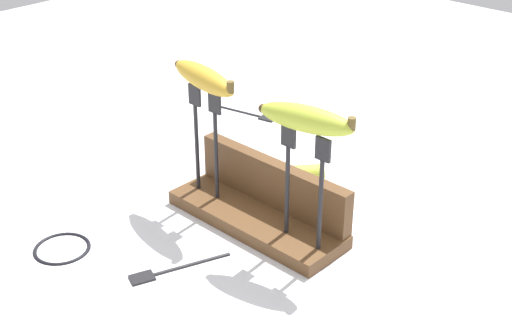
# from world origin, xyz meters

# --- Properties ---
(ground_plane) EXTENTS (3.00, 3.00, 0.00)m
(ground_plane) POSITION_xyz_m (0.00, 0.00, 0.00)
(ground_plane) COLOR silver
(wooden_board) EXTENTS (0.32, 0.11, 0.02)m
(wooden_board) POSITION_xyz_m (0.00, 0.00, 0.01)
(wooden_board) COLOR brown
(wooden_board) RESTS_ON ground
(board_backstop) EXTENTS (0.31, 0.02, 0.08)m
(board_backstop) POSITION_xyz_m (0.00, 0.04, 0.06)
(board_backstop) COLOR brown
(board_backstop) RESTS_ON wooden_board
(fork_stand_left) EXTENTS (0.07, 0.01, 0.20)m
(fork_stand_left) POSITION_xyz_m (-0.11, -0.01, 0.14)
(fork_stand_left) COLOR black
(fork_stand_left) RESTS_ON wooden_board
(fork_stand_right) EXTENTS (0.09, 0.01, 0.19)m
(fork_stand_right) POSITION_xyz_m (0.11, -0.01, 0.14)
(fork_stand_right) COLOR black
(fork_stand_right) RESTS_ON wooden_board
(banana_raised_left) EXTENTS (0.17, 0.07, 0.04)m
(banana_raised_left) POSITION_xyz_m (-0.11, -0.01, 0.24)
(banana_raised_left) COLOR gold
(banana_raised_left) RESTS_ON fork_stand_left
(banana_raised_right) EXTENTS (0.16, 0.07, 0.04)m
(banana_raised_right) POSITION_xyz_m (0.11, -0.01, 0.23)
(banana_raised_right) COLOR #B2C138
(banana_raised_right) RESTS_ON fork_stand_right
(fork_fallen_near) EXTENTS (0.07, 0.16, 0.01)m
(fork_fallen_near) POSITION_xyz_m (-0.01, -0.19, 0.00)
(fork_fallen_near) COLOR black
(fork_fallen_near) RESTS_ON ground
(fork_fallen_far) EXTENTS (0.16, 0.05, 0.01)m
(fork_fallen_far) POSITION_xyz_m (-0.31, 0.32, 0.00)
(fork_fallen_far) COLOR black
(fork_fallen_far) RESTS_ON ground
(banana_chunk_near) EXTENTS (0.06, 0.07, 0.04)m
(banana_chunk_near) POSITION_xyz_m (-0.03, 0.17, 0.02)
(banana_chunk_near) COLOR #B2C138
(banana_chunk_near) RESTS_ON ground
(wire_coil) EXTENTS (0.09, 0.09, 0.01)m
(wire_coil) POSITION_xyz_m (-0.18, -0.27, 0.00)
(wire_coil) COLOR black
(wire_coil) RESTS_ON ground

